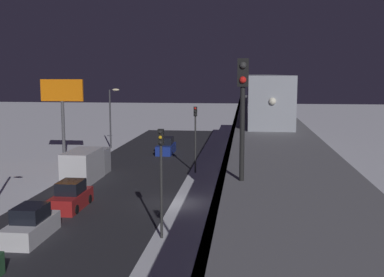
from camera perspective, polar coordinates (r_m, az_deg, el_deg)
name	(u,v)px	position (r m, az deg, el deg)	size (l,w,h in m)	color
ground_plane	(172,203)	(35.64, -2.42, -7.73)	(240.00, 240.00, 0.00)	white
avenue_asphalt	(99,201)	(36.88, -11.01, -7.33)	(11.00, 90.43, 0.01)	#28282D
elevated_railway	(267,135)	(34.24, 8.91, 0.40)	(5.00, 90.43, 6.00)	slate
subway_train	(262,91)	(47.49, 8.41, 5.58)	(2.94, 36.87, 3.40)	#999EA8
rail_signal	(243,98)	(15.54, 6.08, 4.81)	(0.36, 0.41, 4.00)	black
sedan_red	(71,197)	(35.23, -14.25, -6.83)	(1.91, 4.50, 1.97)	#A51E1E
sedan_white	(31,225)	(29.55, -18.69, -9.81)	(1.80, 4.42, 1.97)	silver
sedan_blue	(166,147)	(57.29, -3.13, -1.00)	(1.80, 4.54, 1.97)	navy
box_truck	(86,165)	(44.21, -12.51, -3.07)	(2.40, 7.40, 2.80)	#B2B2B7
traffic_light_near	(161,167)	(27.34, -3.72, -3.47)	(0.32, 0.44, 6.40)	#2D2D2D
traffic_light_mid	(195,130)	(45.54, 0.40, 1.05)	(0.32, 0.44, 6.40)	#2D2D2D
commercial_billboard	(62,98)	(54.79, -15.26, 4.68)	(4.80, 0.36, 8.90)	#4C4C51
street_lamp_far	(112,111)	(61.50, -9.57, 3.27)	(1.35, 0.44, 7.65)	#38383D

